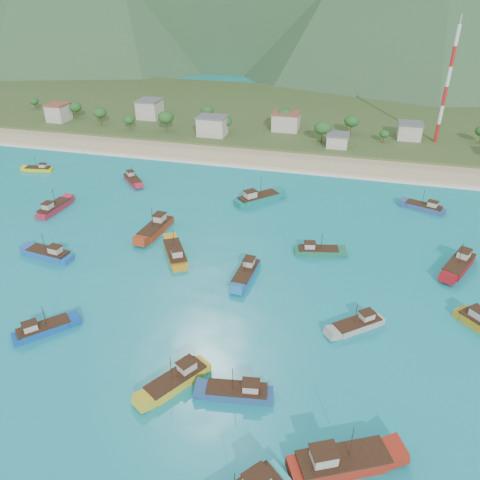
% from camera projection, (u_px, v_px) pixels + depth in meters
% --- Properties ---
extents(ground, '(600.00, 600.00, 0.00)m').
position_uv_depth(ground, '(195.00, 295.00, 90.43)').
color(ground, '#0C788B').
rests_on(ground, ground).
extents(beach, '(400.00, 18.00, 1.20)m').
position_uv_depth(beach, '(274.00, 160.00, 156.88)').
color(beach, beige).
rests_on(beach, ground).
extents(land, '(400.00, 110.00, 2.40)m').
position_uv_depth(land, '(300.00, 114.00, 208.19)').
color(land, '#385123').
rests_on(land, ground).
extents(surf_line, '(400.00, 2.50, 0.08)m').
position_uv_depth(surf_line, '(268.00, 169.00, 148.89)').
color(surf_line, white).
rests_on(surf_line, ground).
extents(village, '(211.20, 29.77, 7.07)m').
position_uv_depth(village, '(289.00, 126.00, 174.71)').
color(village, beige).
rests_on(village, ground).
extents(vegetation, '(278.69, 25.67, 8.54)m').
position_uv_depth(vegetation, '(253.00, 123.00, 176.76)').
color(vegetation, '#235623').
rests_on(vegetation, ground).
extents(radio_tower, '(1.20, 1.20, 38.62)m').
position_uv_depth(radio_tower, '(447.00, 86.00, 159.12)').
color(radio_tower, red).
rests_on(radio_tower, ground).
extents(boat_1, '(3.81, 11.02, 6.42)m').
position_uv_depth(boat_1, '(54.00, 208.00, 122.24)').
color(boat_1, '#A12337').
rests_on(boat_1, ground).
extents(boat_2, '(8.29, 12.18, 6.99)m').
position_uv_depth(boat_2, '(459.00, 265.00, 98.03)').
color(boat_2, maroon).
rests_on(boat_2, ground).
extents(boat_3, '(10.28, 4.38, 5.88)m').
position_uv_depth(boat_3, '(238.00, 393.00, 68.38)').
color(boat_3, navy).
rests_on(boat_3, ground).
extents(boat_4, '(10.10, 4.84, 5.74)m').
position_uv_depth(boat_4, '(317.00, 251.00, 103.42)').
color(boat_4, '#1B6546').
rests_on(boat_4, ground).
extents(boat_5, '(13.30, 9.16, 7.65)m').
position_uv_depth(boat_5, '(341.00, 463.00, 58.23)').
color(boat_5, maroon).
rests_on(boat_5, ground).
extents(boat_8, '(9.27, 8.45, 5.74)m').
position_uv_depth(boat_8, '(358.00, 325.00, 81.66)').
color(boat_8, '#A39F95').
rests_on(boat_8, ground).
extents(boat_9, '(3.78, 10.80, 6.28)m').
position_uv_depth(boat_9, '(246.00, 274.00, 95.59)').
color(boat_9, '#2069AD').
rests_on(boat_9, ground).
extents(boat_11, '(9.05, 11.66, 6.86)m').
position_uv_depth(boat_11, '(175.00, 254.00, 101.99)').
color(boat_11, '#C5811A').
rests_on(boat_11, ground).
extents(boat_14, '(8.68, 9.04, 5.72)m').
position_uv_depth(boat_14, '(43.00, 330.00, 80.58)').
color(boat_14, '#0F459B').
rests_on(boat_14, ground).
extents(boat_16, '(10.42, 6.25, 5.92)m').
position_uv_depth(boat_16, '(424.00, 208.00, 122.81)').
color(boat_16, '#2F497F').
rests_on(boat_16, ground).
extents(boat_17, '(11.09, 4.55, 6.36)m').
position_uv_depth(boat_17, '(49.00, 254.00, 102.08)').
color(boat_17, '#1D59AB').
rests_on(boat_17, ground).
extents(boat_19, '(11.53, 11.81, 7.53)m').
position_uv_depth(boat_19, '(258.00, 199.00, 126.83)').
color(boat_19, '#11766B').
rests_on(boat_19, ground).
extents(boat_20, '(8.33, 10.79, 6.34)m').
position_uv_depth(boat_20, '(177.00, 380.00, 70.36)').
color(boat_20, gold).
rests_on(boat_20, ground).
extents(boat_21, '(8.82, 9.09, 5.78)m').
position_uv_depth(boat_21, '(133.00, 180.00, 139.50)').
color(boat_21, '#A61F31').
rests_on(boat_21, ground).
extents(boat_23, '(4.72, 12.55, 7.25)m').
position_uv_depth(boat_23, '(156.00, 229.00, 112.17)').
color(boat_23, '#9C3417').
rests_on(boat_23, ground).
extents(boat_27, '(8.72, 3.91, 4.97)m').
position_uv_depth(boat_27, '(39.00, 169.00, 147.53)').
color(boat_27, gold).
rests_on(boat_27, ground).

